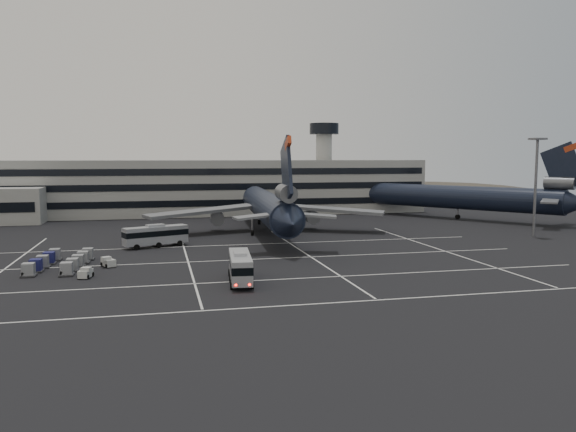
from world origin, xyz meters
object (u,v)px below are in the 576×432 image
object	(u,v)px
trijet_main	(268,207)
bus_far	(156,235)
bus_near	(240,265)
tug_a	(85,273)
uld_cluster	(60,261)

from	to	relation	value
trijet_main	bus_far	bearing A→B (deg)	-148.37
trijet_main	bus_near	bearing A→B (deg)	-101.72
bus_near	bus_far	bearing A→B (deg)	114.00
trijet_main	bus_near	world-z (taller)	trijet_main
bus_far	tug_a	size ratio (longest dim) A/B	4.42
trijet_main	bus_far	world-z (taller)	trijet_main
tug_a	uld_cluster	xyz separation A→B (m)	(-4.06, 7.68, 0.20)
bus_far	uld_cluster	size ratio (longest dim) A/B	0.79
trijet_main	tug_a	world-z (taller)	trijet_main
trijet_main	bus_far	distance (m)	24.01
bus_near	trijet_main	bearing A→B (deg)	79.81
tug_a	uld_cluster	distance (m)	8.69
bus_far	bus_near	bearing A→B (deg)	176.98
bus_near	uld_cluster	size ratio (longest dim) A/B	0.78
bus_far	trijet_main	bearing A→B (deg)	-83.85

